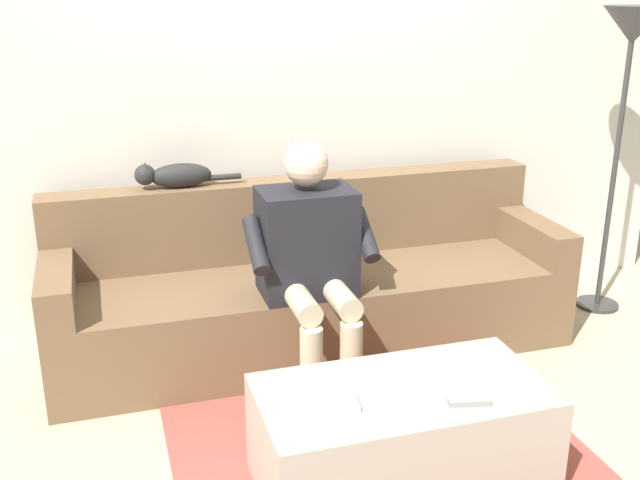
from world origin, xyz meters
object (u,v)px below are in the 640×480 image
at_px(cat_on_backrest, 175,175).
at_px(remote_white, 352,402).
at_px(person_solo_seated, 310,251).
at_px(couch, 310,290).
at_px(floor_lamp, 630,51).
at_px(coffee_table, 401,437).
at_px(remote_gray, 469,401).

xyz_separation_m(cat_on_backrest, remote_white, (-0.41, 1.51, -0.48)).
xyz_separation_m(person_solo_seated, cat_on_backrest, (0.53, -0.58, 0.25)).
bearing_deg(cat_on_backrest, remote_white, 105.34).
bearing_deg(person_solo_seated, couch, -105.86).
bearing_deg(couch, remote_white, 80.53).
bearing_deg(floor_lamp, cat_on_backrest, -6.70).
distance_m(cat_on_backrest, remote_white, 1.63).
bearing_deg(coffee_table, person_solo_seated, -83.69).
distance_m(coffee_table, person_solo_seated, 0.99).
bearing_deg(cat_on_backrest, floor_lamp, 173.30).
height_order(cat_on_backrest, remote_gray, cat_on_backrest).
distance_m(person_solo_seated, floor_lamp, 2.02).
bearing_deg(cat_on_backrest, person_solo_seated, 132.28).
distance_m(coffee_table, cat_on_backrest, 1.73).
bearing_deg(couch, floor_lamp, 178.70).
height_order(coffee_table, person_solo_seated, person_solo_seated).
distance_m(coffee_table, remote_white, 0.30).
xyz_separation_m(remote_white, floor_lamp, (-1.94, -1.23, 1.03)).
distance_m(coffee_table, remote_gray, 0.32).
bearing_deg(remote_gray, person_solo_seated, -62.37).
xyz_separation_m(coffee_table, cat_on_backrest, (0.62, -1.46, 0.69)).
bearing_deg(cat_on_backrest, remote_gray, 116.33).
xyz_separation_m(couch, floor_lamp, (-1.73, 0.04, 1.16)).
xyz_separation_m(coffee_table, remote_white, (0.21, 0.05, 0.21)).
relative_size(person_solo_seated, remote_white, 10.03).
bearing_deg(remote_gray, floor_lamp, -126.23).
xyz_separation_m(couch, person_solo_seated, (0.10, 0.34, 0.34)).
relative_size(remote_white, remote_gray, 0.77).
bearing_deg(cat_on_backrest, coffee_table, 113.17).
xyz_separation_m(remote_white, remote_gray, (-0.39, 0.12, 0.00)).
xyz_separation_m(person_solo_seated, floor_lamp, (-1.83, -0.30, 0.81)).
bearing_deg(remote_white, floor_lamp, 131.64).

